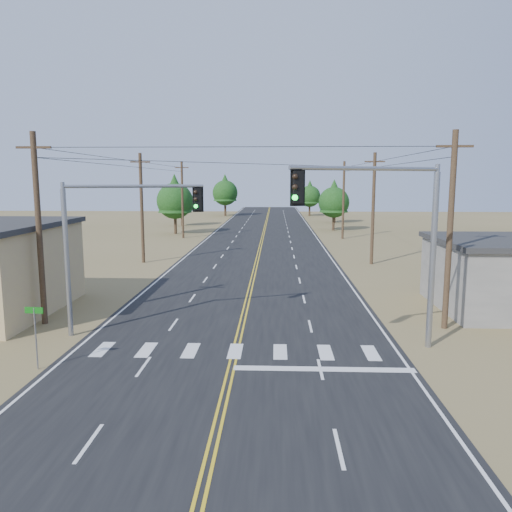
{
  "coord_description": "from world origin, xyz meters",
  "views": [
    {
      "loc": [
        1.77,
        -13.25,
        7.54
      ],
      "look_at": [
        0.71,
        13.37,
        3.5
      ],
      "focal_mm": 35.0,
      "sensor_mm": 36.0,
      "label": 1
    }
  ],
  "objects": [
    {
      "name": "signal_mast_right",
      "position": [
        6.86,
        8.13,
        5.61
      ],
      "size": [
        6.68,
        3.23,
        8.25
      ],
      "rotation": [
        0.0,
        0.0,
        0.42
      ],
      "color": "gray",
      "rests_on": "ground"
    },
    {
      "name": "tree_left_mid",
      "position": [
        -14.0,
        69.91,
        4.35
      ],
      "size": [
        4.26,
        4.26,
        7.11
      ],
      "color": "#3F2D1E",
      "rests_on": "ground"
    },
    {
      "name": "utility_pole_right_far",
      "position": [
        10.5,
        52.0,
        5.12
      ],
      "size": [
        1.8,
        0.3,
        10.0
      ],
      "color": "#4C3826",
      "rests_on": "ground"
    },
    {
      "name": "utility_pole_left_far",
      "position": [
        -10.5,
        52.0,
        5.12
      ],
      "size": [
        1.8,
        0.3,
        10.0
      ],
      "color": "#4C3826",
      "rests_on": "ground"
    },
    {
      "name": "utility_pole_left_mid",
      "position": [
        -10.5,
        32.0,
        5.12
      ],
      "size": [
        1.8,
        0.3,
        10.0
      ],
      "color": "#4C3826",
      "rests_on": "ground"
    },
    {
      "name": "road",
      "position": [
        0.0,
        30.0,
        0.01
      ],
      "size": [
        15.0,
        200.0,
        0.02
      ],
      "primitive_type": "cube",
      "color": "black",
      "rests_on": "ground"
    },
    {
      "name": "utility_pole_right_near",
      "position": [
        10.5,
        12.0,
        5.12
      ],
      "size": [
        1.8,
        0.3,
        10.0
      ],
      "color": "#4C3826",
      "rests_on": "ground"
    },
    {
      "name": "tree_right_far",
      "position": [
        9.0,
        94.66,
        4.66
      ],
      "size": [
        4.57,
        4.57,
        7.62
      ],
      "color": "#3F2D1E",
      "rests_on": "ground"
    },
    {
      "name": "utility_pole_left_near",
      "position": [
        -10.5,
        12.0,
        5.12
      ],
      "size": [
        1.8,
        0.3,
        10.0
      ],
      "color": "#4C3826",
      "rests_on": "ground"
    },
    {
      "name": "tree_right_mid",
      "position": [
        12.28,
        76.91,
        4.42
      ],
      "size": [
        4.34,
        4.34,
        7.23
      ],
      "color": "#3F2D1E",
      "rests_on": "ground"
    },
    {
      "name": "signal_mast_left",
      "position": [
        -6.39,
        10.73,
        5.1
      ],
      "size": [
        6.44,
        2.68,
        7.47
      ],
      "rotation": [
        0.0,
        0.0,
        0.37
      ],
      "color": "gray",
      "rests_on": "ground"
    },
    {
      "name": "utility_pole_right_mid",
      "position": [
        10.5,
        32.0,
        5.12
      ],
      "size": [
        1.8,
        0.3,
        10.0
      ],
      "color": "#4C3826",
      "rests_on": "ground"
    },
    {
      "name": "tree_left_far",
      "position": [
        -9.14,
        93.9,
        5.48
      ],
      "size": [
        5.37,
        5.37,
        8.96
      ],
      "color": "#3F2D1E",
      "rests_on": "ground"
    },
    {
      "name": "ground",
      "position": [
        0.0,
        0.0,
        0.0
      ],
      "size": [
        220.0,
        220.0,
        0.0
      ],
      "primitive_type": "plane",
      "color": "olive",
      "rests_on": "ground"
    },
    {
      "name": "street_sign",
      "position": [
        -7.8,
        5.59,
        1.73
      ],
      "size": [
        0.77,
        0.09,
        2.58
      ],
      "rotation": [
        0.0,
        0.0,
        -0.08
      ],
      "color": "gray",
      "rests_on": "ground"
    },
    {
      "name": "tree_right_near",
      "position": [
        10.52,
        62.84,
        4.74
      ],
      "size": [
        4.65,
        4.65,
        7.76
      ],
      "color": "#3F2D1E",
      "rests_on": "ground"
    },
    {
      "name": "tree_left_near",
      "position": [
        -12.54,
        57.12,
        5.2
      ],
      "size": [
        5.1,
        5.1,
        8.5
      ],
      "color": "#3F2D1E",
      "rests_on": "ground"
    }
  ]
}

